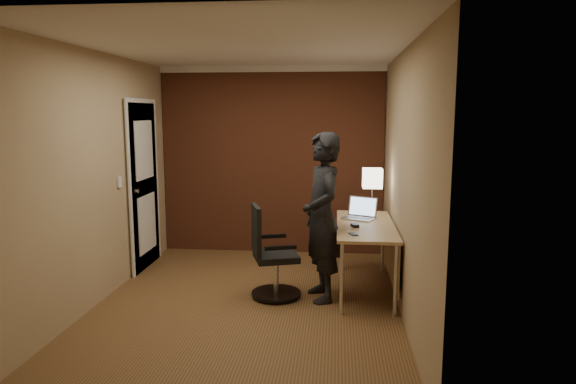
{
  "coord_description": "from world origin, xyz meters",
  "views": [
    {
      "loc": [
        0.87,
        -4.88,
        1.9
      ],
      "look_at": [
        0.35,
        0.55,
        1.05
      ],
      "focal_mm": 32.0,
      "sensor_mm": 36.0,
      "label": 1
    }
  ],
  "objects_px": {
    "desk_lamp": "(372,179)",
    "phone": "(353,234)",
    "person": "(322,217)",
    "laptop": "(361,213)",
    "mouse": "(355,225)",
    "desk": "(372,236)",
    "office_chair": "(270,258)"
  },
  "relations": [
    {
      "from": "person",
      "to": "desk",
      "type": "bearing_deg",
      "value": 100.57
    },
    {
      "from": "phone",
      "to": "person",
      "type": "height_order",
      "value": "person"
    },
    {
      "from": "desk_lamp",
      "to": "person",
      "type": "relative_size",
      "value": 0.31
    },
    {
      "from": "mouse",
      "to": "office_chair",
      "type": "bearing_deg",
      "value": 169.5
    },
    {
      "from": "desk_lamp",
      "to": "mouse",
      "type": "relative_size",
      "value": 5.35
    },
    {
      "from": "laptop",
      "to": "mouse",
      "type": "relative_size",
      "value": 4.07
    },
    {
      "from": "laptop",
      "to": "person",
      "type": "distance_m",
      "value": 0.72
    },
    {
      "from": "mouse",
      "to": "person",
      "type": "relative_size",
      "value": 0.06
    },
    {
      "from": "laptop",
      "to": "phone",
      "type": "height_order",
      "value": "laptop"
    },
    {
      "from": "desk",
      "to": "desk_lamp",
      "type": "xyz_separation_m",
      "value": [
        0.02,
        0.52,
        0.55
      ]
    },
    {
      "from": "phone",
      "to": "person",
      "type": "distance_m",
      "value": 0.39
    },
    {
      "from": "desk",
      "to": "office_chair",
      "type": "xyz_separation_m",
      "value": [
        -1.05,
        -0.3,
        -0.18
      ]
    },
    {
      "from": "desk",
      "to": "person",
      "type": "bearing_deg",
      "value": -151.65
    },
    {
      "from": "phone",
      "to": "person",
      "type": "relative_size",
      "value": 0.07
    },
    {
      "from": "phone",
      "to": "office_chair",
      "type": "bearing_deg",
      "value": 146.72
    },
    {
      "from": "mouse",
      "to": "desk_lamp",
      "type": "bearing_deg",
      "value": 51.98
    },
    {
      "from": "person",
      "to": "laptop",
      "type": "bearing_deg",
      "value": 127.33
    },
    {
      "from": "phone",
      "to": "desk_lamp",
      "type": "bearing_deg",
      "value": 55.9
    },
    {
      "from": "desk_lamp",
      "to": "desk",
      "type": "bearing_deg",
      "value": -92.55
    },
    {
      "from": "desk",
      "to": "desk_lamp",
      "type": "bearing_deg",
      "value": 87.45
    },
    {
      "from": "phone",
      "to": "mouse",
      "type": "bearing_deg",
      "value": 64.96
    },
    {
      "from": "desk",
      "to": "person",
      "type": "height_order",
      "value": "person"
    },
    {
      "from": "desk_lamp",
      "to": "phone",
      "type": "distance_m",
      "value": 1.11
    },
    {
      "from": "laptop",
      "to": "office_chair",
      "type": "xyz_separation_m",
      "value": [
        -0.94,
        -0.61,
        -0.37
      ]
    },
    {
      "from": "desk",
      "to": "phone",
      "type": "bearing_deg",
      "value": -113.85
    },
    {
      "from": "desk",
      "to": "person",
      "type": "relative_size",
      "value": 0.88
    },
    {
      "from": "mouse",
      "to": "person",
      "type": "distance_m",
      "value": 0.37
    },
    {
      "from": "laptop",
      "to": "mouse",
      "type": "distance_m",
      "value": 0.47
    },
    {
      "from": "desk_lamp",
      "to": "person",
      "type": "distance_m",
      "value": 1.02
    },
    {
      "from": "desk_lamp",
      "to": "person",
      "type": "bearing_deg",
      "value": -124.22
    },
    {
      "from": "desk",
      "to": "phone",
      "type": "distance_m",
      "value": 0.55
    },
    {
      "from": "desk",
      "to": "mouse",
      "type": "height_order",
      "value": "mouse"
    }
  ]
}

